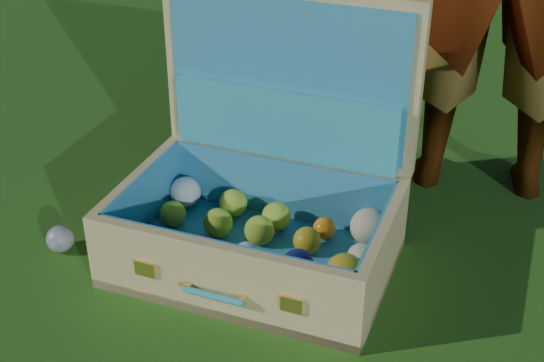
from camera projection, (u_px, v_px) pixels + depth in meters
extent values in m
plane|color=#215114|center=(254.00, 322.00, 1.78)|extent=(60.00, 60.00, 0.00)
sphere|color=#3C699D|center=(60.00, 239.00, 2.01)|extent=(0.07, 0.07, 0.07)
cube|color=#D5B973|center=(255.00, 261.00, 1.97)|extent=(0.75, 0.56, 0.03)
cube|color=#D5B973|center=(219.00, 282.00, 1.74)|extent=(0.68, 0.13, 0.21)
cube|color=#D5B973|center=(284.00, 191.00, 2.09)|extent=(0.68, 0.13, 0.21)
cube|color=#D5B973|center=(139.00, 207.00, 2.02)|extent=(0.09, 0.41, 0.21)
cube|color=#D5B973|center=(382.00, 260.00, 1.82)|extent=(0.09, 0.41, 0.21)
cube|color=teal|center=(255.00, 256.00, 1.96)|extent=(0.69, 0.50, 0.01)
cube|color=teal|center=(222.00, 273.00, 1.75)|extent=(0.63, 0.10, 0.18)
cube|color=teal|center=(282.00, 190.00, 2.07)|extent=(0.63, 0.10, 0.18)
cube|color=teal|center=(144.00, 204.00, 2.01)|extent=(0.07, 0.41, 0.18)
cube|color=teal|center=(376.00, 254.00, 1.82)|extent=(0.07, 0.41, 0.18)
cube|color=#D5B973|center=(289.00, 74.00, 1.95)|extent=(0.69, 0.15, 0.46)
cube|color=teal|center=(286.00, 77.00, 1.93)|extent=(0.63, 0.11, 0.41)
cube|color=teal|center=(284.00, 124.00, 1.99)|extent=(0.61, 0.11, 0.19)
cube|color=#F2C659|center=(145.00, 269.00, 1.79)|extent=(0.05, 0.02, 0.04)
cube|color=#F2C659|center=(292.00, 305.00, 1.67)|extent=(0.05, 0.02, 0.04)
cylinder|color=teal|center=(213.00, 296.00, 1.73)|extent=(0.15, 0.04, 0.02)
cube|color=#F2C659|center=(188.00, 287.00, 1.75)|extent=(0.02, 0.02, 0.01)
cube|color=#F2C659|center=(243.00, 301.00, 1.71)|extent=(0.02, 0.02, 0.01)
sphere|color=orange|center=(135.00, 256.00, 1.89)|extent=(0.07, 0.07, 0.07)
sphere|color=#AF1E0E|center=(186.00, 268.00, 1.87)|extent=(0.05, 0.05, 0.05)
sphere|color=#A8C630|center=(229.00, 277.00, 1.81)|extent=(0.07, 0.07, 0.07)
sphere|color=orange|center=(285.00, 288.00, 1.78)|extent=(0.07, 0.07, 0.07)
sphere|color=silver|center=(332.00, 296.00, 1.73)|extent=(0.11, 0.11, 0.11)
sphere|color=#0E104A|center=(152.00, 234.00, 1.98)|extent=(0.07, 0.07, 0.07)
sphere|color=#AF1E0E|center=(202.00, 244.00, 1.95)|extent=(0.05, 0.05, 0.05)
sphere|color=silver|center=(246.00, 254.00, 1.90)|extent=(0.06, 0.06, 0.06)
sphere|color=#0E104A|center=(298.00, 265.00, 1.85)|extent=(0.08, 0.08, 0.08)
sphere|color=#BD9519|center=(345.00, 272.00, 1.81)|extent=(0.09, 0.09, 0.09)
sphere|color=#A8C630|center=(173.00, 214.00, 2.06)|extent=(0.07, 0.07, 0.07)
sphere|color=#A8C630|center=(218.00, 223.00, 2.01)|extent=(0.08, 0.08, 0.08)
sphere|color=#A8C630|center=(259.00, 230.00, 1.98)|extent=(0.08, 0.08, 0.08)
sphere|color=#BD9519|center=(307.00, 241.00, 1.95)|extent=(0.07, 0.07, 0.07)
sphere|color=beige|center=(361.00, 258.00, 1.88)|extent=(0.07, 0.07, 0.07)
sphere|color=silver|center=(185.00, 192.00, 2.14)|extent=(0.09, 0.09, 0.09)
sphere|color=#A8C630|center=(233.00, 203.00, 2.10)|extent=(0.08, 0.08, 0.08)
sphere|color=#A8C630|center=(276.00, 216.00, 2.04)|extent=(0.08, 0.08, 0.08)
sphere|color=orange|center=(324.00, 228.00, 2.01)|extent=(0.06, 0.06, 0.06)
sphere|color=beige|center=(369.00, 227.00, 1.98)|extent=(0.10, 0.10, 0.10)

